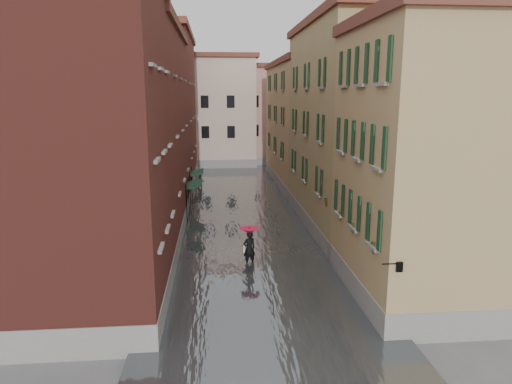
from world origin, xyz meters
name	(u,v)px	position (x,y,z in m)	size (l,w,h in m)	color
ground	(258,282)	(0.00, 0.00, 0.00)	(120.00, 120.00, 0.00)	#59585B
floodwater	(242,212)	(0.00, 13.00, 0.10)	(10.00, 60.00, 0.20)	#505458
building_left_near	(86,155)	(-7.00, -2.00, 6.50)	(6.00, 8.00, 13.00)	maroon
building_left_mid	(134,136)	(-7.00, 9.00, 6.25)	(6.00, 14.00, 12.50)	maroon
building_left_far	(161,114)	(-7.00, 24.00, 7.00)	(6.00, 16.00, 14.00)	maroon
building_right_near	(426,168)	(7.00, -2.00, 5.75)	(6.00, 8.00, 11.50)	tan
building_right_mid	(351,131)	(7.00, 9.00, 6.50)	(6.00, 14.00, 13.00)	tan
building_right_far	(306,126)	(7.00, 24.00, 5.75)	(6.00, 16.00, 11.50)	tan
building_end_cream	(206,113)	(-3.00, 38.00, 6.50)	(12.00, 9.00, 13.00)	beige
building_end_pink	(275,116)	(6.00, 40.00, 6.00)	(10.00, 9.00, 12.00)	tan
awning_near	(194,185)	(-3.49, 11.86, 2.46)	(1.09, 2.84, 2.80)	#163122
awning_far	(196,174)	(-3.49, 16.74, 2.46)	(1.09, 2.81, 2.80)	#163122
wall_lantern	(398,266)	(4.33, -6.00, 3.01)	(0.71, 0.22, 0.35)	black
window_planters	(349,214)	(4.12, -0.79, 3.51)	(0.59, 8.25, 0.84)	brown
pedestrian_main	(249,243)	(-0.24, 2.19, 1.28)	(1.05, 1.05, 2.06)	black
pedestrian_far	(201,182)	(-3.34, 22.12, 0.73)	(0.71, 0.55, 1.46)	black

